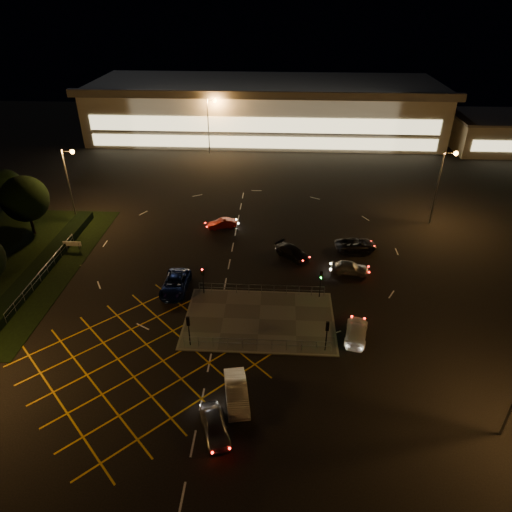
# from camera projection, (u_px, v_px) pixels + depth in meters

# --- Properties ---
(ground) EXTENTS (180.00, 180.00, 0.00)m
(ground) POSITION_uv_depth(u_px,v_px,m) (241.00, 307.00, 45.80)
(ground) COLOR black
(ground) RESTS_ON ground
(pedestrian_island) EXTENTS (14.00, 9.00, 0.12)m
(pedestrian_island) POSITION_uv_depth(u_px,v_px,m) (259.00, 320.00, 43.96)
(pedestrian_island) COLOR #4C4944
(pedestrian_island) RESTS_ON ground
(grass_verge) EXTENTS (18.00, 30.00, 0.08)m
(grass_verge) POSITION_uv_depth(u_px,v_px,m) (2.00, 266.00, 52.26)
(grass_verge) COLOR black
(grass_verge) RESTS_ON ground
(hedge) EXTENTS (2.00, 26.00, 1.00)m
(hedge) POSITION_uv_depth(u_px,v_px,m) (43.00, 264.00, 51.78)
(hedge) COLOR black
(hedge) RESTS_ON ground
(supermarket) EXTENTS (72.00, 26.50, 10.50)m
(supermarket) POSITION_uv_depth(u_px,v_px,m) (265.00, 108.00, 96.16)
(supermarket) COLOR beige
(supermarket) RESTS_ON ground
(retail_unit_a) EXTENTS (18.80, 14.80, 6.35)m
(retail_unit_a) POSITION_uv_depth(u_px,v_px,m) (500.00, 132.00, 88.21)
(retail_unit_a) COLOR beige
(retail_unit_a) RESTS_ON ground
(streetlight_nw) EXTENTS (1.78, 0.56, 10.03)m
(streetlight_nw) POSITION_uv_depth(u_px,v_px,m) (70.00, 176.00, 58.98)
(streetlight_nw) COLOR slate
(streetlight_nw) RESTS_ON ground
(streetlight_ne) EXTENTS (1.78, 0.56, 10.03)m
(streetlight_ne) POSITION_uv_depth(u_px,v_px,m) (443.00, 177.00, 58.41)
(streetlight_ne) COLOR slate
(streetlight_ne) RESTS_ON ground
(streetlight_far_left) EXTENTS (1.78, 0.56, 10.03)m
(streetlight_far_left) POSITION_uv_depth(u_px,v_px,m) (210.00, 118.00, 84.02)
(streetlight_far_left) COLOR slate
(streetlight_far_left) RESTS_ON ground
(streetlight_far_right) EXTENTS (1.78, 0.56, 10.03)m
(streetlight_far_right) POSITION_uv_depth(u_px,v_px,m) (428.00, 119.00, 83.83)
(streetlight_far_right) COLOR slate
(streetlight_far_right) RESTS_ON ground
(signal_sw) EXTENTS (0.28, 0.30, 3.15)m
(signal_sw) POSITION_uv_depth(u_px,v_px,m) (188.00, 325.00, 39.64)
(signal_sw) COLOR black
(signal_sw) RESTS_ON pedestrian_island
(signal_se) EXTENTS (0.28, 0.30, 3.15)m
(signal_se) POSITION_uv_depth(u_px,v_px,m) (327.00, 330.00, 39.07)
(signal_se) COLOR black
(signal_se) RESTS_ON pedestrian_island
(signal_nw) EXTENTS (0.28, 0.30, 3.15)m
(signal_nw) POSITION_uv_depth(u_px,v_px,m) (203.00, 275.00, 46.49)
(signal_nw) COLOR black
(signal_nw) RESTS_ON pedestrian_island
(signal_ne) EXTENTS (0.28, 0.30, 3.15)m
(signal_ne) POSITION_uv_depth(u_px,v_px,m) (321.00, 279.00, 45.91)
(signal_ne) COLOR black
(signal_ne) RESTS_ON pedestrian_island
(tree_c) EXTENTS (5.76, 5.76, 7.84)m
(tree_c) POSITION_uv_depth(u_px,v_px,m) (25.00, 199.00, 56.59)
(tree_c) COLOR black
(tree_c) RESTS_ON ground
(tree_d) EXTENTS (4.68, 4.68, 6.37)m
(tree_d) POSITION_uv_depth(u_px,v_px,m) (6.00, 186.00, 62.49)
(tree_d) COLOR black
(tree_d) RESTS_ON ground
(car_near_silver) EXTENTS (3.00, 4.54, 1.44)m
(car_near_silver) POSITION_uv_depth(u_px,v_px,m) (215.00, 426.00, 32.62)
(car_near_silver) COLOR #97989E
(car_near_silver) RESTS_ON ground
(car_queue_white) EXTENTS (2.53, 4.97, 1.56)m
(car_queue_white) POSITION_uv_depth(u_px,v_px,m) (237.00, 392.00, 35.19)
(car_queue_white) COLOR silver
(car_queue_white) RESTS_ON ground
(car_left_blue) EXTENTS (2.62, 5.60, 1.55)m
(car_left_blue) POSITION_uv_depth(u_px,v_px,m) (175.00, 284.00, 47.93)
(car_left_blue) COLOR #0B1746
(car_left_blue) RESTS_ON ground
(car_far_dkgrey) EXTENTS (4.72, 4.62, 1.36)m
(car_far_dkgrey) POSITION_uv_depth(u_px,v_px,m) (293.00, 252.00, 53.76)
(car_far_dkgrey) COLOR black
(car_far_dkgrey) RESTS_ON ground
(car_right_silver) EXTENTS (4.34, 2.11, 1.43)m
(car_right_silver) POSITION_uv_depth(u_px,v_px,m) (350.00, 268.00, 50.79)
(car_right_silver) COLOR #B9BDC1
(car_right_silver) RESTS_ON ground
(car_circ_red) EXTENTS (3.92, 2.39, 1.22)m
(car_circ_red) POSITION_uv_depth(u_px,v_px,m) (222.00, 224.00, 60.35)
(car_circ_red) COLOR maroon
(car_circ_red) RESTS_ON ground
(car_east_grey) EXTENTS (5.35, 3.10, 1.40)m
(car_east_grey) POSITION_uv_depth(u_px,v_px,m) (356.00, 245.00, 55.30)
(car_east_grey) COLOR black
(car_east_grey) RESTS_ON ground
(car_approach_white) EXTENTS (2.85, 4.97, 1.36)m
(car_approach_white) POSITION_uv_depth(u_px,v_px,m) (356.00, 332.00, 41.51)
(car_approach_white) COLOR silver
(car_approach_white) RESTS_ON ground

